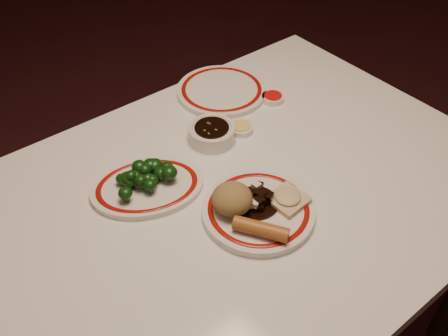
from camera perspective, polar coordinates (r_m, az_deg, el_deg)
dining_table at (r=1.23m, az=2.52°, el=-4.87°), size 1.20×0.90×0.75m
main_plate at (r=1.09m, az=3.94°, el=-4.87°), size 0.33×0.33×0.02m
rice_mound at (r=1.06m, az=0.94°, el=-3.53°), size 0.09×0.09×0.06m
spring_roll at (r=1.03m, az=4.23°, el=-6.98°), size 0.09×0.11×0.03m
fried_wonton at (r=1.10m, az=7.29°, el=-3.48°), size 0.08×0.08×0.02m
stirfry_heap at (r=1.09m, az=3.84°, el=-3.57°), size 0.10×0.10×0.03m
broccoli_plate at (r=1.16m, az=-8.75°, el=-2.16°), size 0.31×0.29×0.02m
broccoli_pile at (r=1.14m, az=-9.04°, el=-0.84°), size 0.15×0.09×0.05m
soy_bowl at (r=1.27m, az=-1.40°, el=3.93°), size 0.12×0.12×0.04m
sweet_sour_dish at (r=1.42m, az=5.61°, el=7.98°), size 0.06×0.06×0.02m
mustard_dish at (r=1.31m, az=1.96°, el=4.56°), size 0.06×0.06×0.02m
far_plate at (r=1.45m, az=-0.28°, el=8.85°), size 0.33×0.33×0.02m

